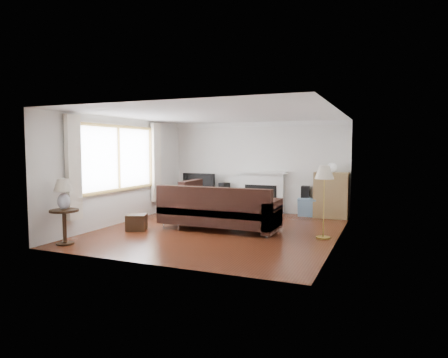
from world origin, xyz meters
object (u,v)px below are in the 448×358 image
at_px(bookshelf, 331,195).
at_px(coffee_table, 249,212).
at_px(floor_lamp, 324,202).
at_px(tv_stand, 201,201).
at_px(sectional_sofa, 219,209).
at_px(side_table, 65,227).

xyz_separation_m(bookshelf, coffee_table, (-1.84, -1.06, -0.39)).
bearing_deg(coffee_table, floor_lamp, -19.72).
height_order(coffee_table, floor_lamp, floor_lamp).
height_order(bookshelf, floor_lamp, floor_lamp).
height_order(tv_stand, bookshelf, bookshelf).
distance_m(bookshelf, floor_lamp, 2.42).
xyz_separation_m(sectional_sofa, floor_lamp, (2.24, 0.03, 0.27)).
height_order(tv_stand, coffee_table, tv_stand).
height_order(sectional_sofa, coffee_table, sectional_sofa).
xyz_separation_m(tv_stand, sectional_sofa, (1.63, -2.42, 0.21)).
relative_size(bookshelf, side_table, 1.79).
xyz_separation_m(bookshelf, side_table, (-4.19, -4.77, -0.26)).
bearing_deg(tv_stand, coffee_table, -29.42).
distance_m(tv_stand, side_table, 4.78).
bearing_deg(side_table, coffee_table, 57.66).
distance_m(tv_stand, coffee_table, 2.13).
relative_size(bookshelf, sectional_sofa, 0.42).
relative_size(tv_stand, coffee_table, 1.00).
height_order(tv_stand, floor_lamp, floor_lamp).
distance_m(tv_stand, bookshelf, 3.71).
relative_size(coffee_table, side_table, 1.50).
bearing_deg(coffee_table, sectional_sofa, -84.98).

